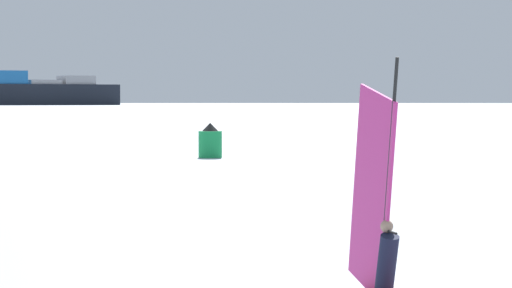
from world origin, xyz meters
TOP-DOWN VIEW (x-y plane):
  - ground_plane at (0.00, 0.00)m, footprint 4000.00×4000.00m
  - windsurfer at (-1.74, -1.80)m, footprint 0.73×3.59m
  - distant_headland at (325.16, 1453.73)m, footprint 667.72×403.22m
  - channel_buoy at (3.26, 44.83)m, footprint 1.39×1.39m

SIDE VIEW (x-z plane):
  - ground_plane at x=0.00m, z-range 0.00..0.00m
  - channel_buoy at x=3.26m, z-range -0.11..1.96m
  - windsurfer at x=-1.74m, z-range -1.01..3.19m
  - distant_headland at x=325.16m, z-range 0.00..47.61m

